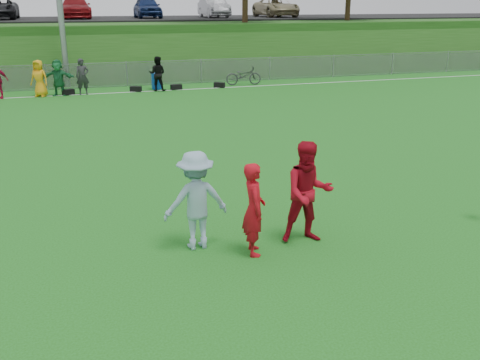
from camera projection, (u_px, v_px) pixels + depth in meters
name	position (u px, v px, depth m)	size (l,w,h in m)	color
ground	(248.00, 238.00, 10.10)	(120.00, 120.00, 0.00)	#1D5F14
sideline_far	(132.00, 92.00, 26.36)	(60.00, 0.10, 0.01)	white
fence	(127.00, 74.00, 27.97)	(58.00, 0.06, 1.30)	gray
berm	(108.00, 43.00, 37.63)	(120.00, 18.00, 3.00)	#1E4E16
parking_lot	(105.00, 19.00, 38.95)	(120.00, 12.00, 0.10)	black
car_row	(88.00, 8.00, 37.46)	(32.04, 5.18, 1.44)	white
spectator_row	(70.00, 77.00, 25.27)	(8.39, 0.91, 1.69)	#AD0C33
gear_bags	(152.00, 88.00, 26.70)	(8.12, 0.54, 0.26)	black
player_red_left	(254.00, 209.00, 9.26)	(0.61, 0.40, 1.66)	#B70C17
player_red_center	(308.00, 193.00, 9.70)	(0.93, 0.72, 1.91)	#A70B1B
player_blue	(196.00, 200.00, 9.47)	(1.16, 0.67, 1.80)	#8CAEC2
recycling_bin	(157.00, 81.00, 27.18)	(0.53, 0.53, 0.79)	#0E42A0
bicycle	(244.00, 76.00, 28.48)	(0.66, 1.89, 0.99)	#313134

